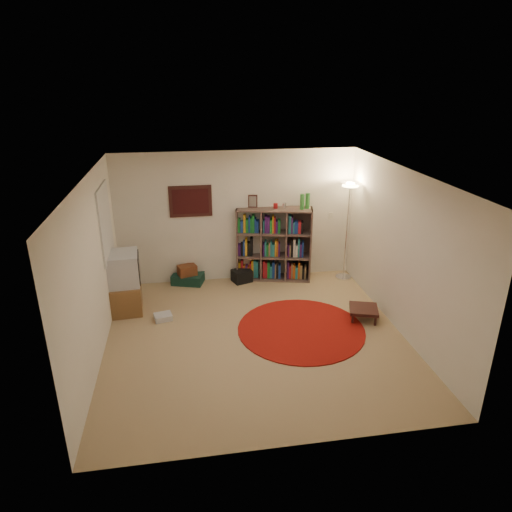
{
  "coord_description": "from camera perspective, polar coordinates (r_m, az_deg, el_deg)",
  "views": [
    {
      "loc": [
        -0.97,
        -5.98,
        3.75
      ],
      "look_at": [
        0.1,
        0.6,
        1.1
      ],
      "focal_mm": 32.0,
      "sensor_mm": 36.0,
      "label": 1
    }
  ],
  "objects": [
    {
      "name": "suitcase",
      "position": [
        8.91,
        -8.51,
        -2.8
      ],
      "size": [
        0.66,
        0.53,
        0.19
      ],
      "rotation": [
        0.0,
        0.0,
        -0.3
      ],
      "color": "#123228",
      "rests_on": "ground"
    },
    {
      "name": "dvd_box",
      "position": [
        7.72,
        -11.53,
        -7.47
      ],
      "size": [
        0.32,
        0.29,
        0.09
      ],
      "rotation": [
        0.0,
        0.0,
        0.21
      ],
      "color": "silver",
      "rests_on": "ground"
    },
    {
      "name": "red_rug",
      "position": [
        7.34,
        5.65,
        -9.07
      ],
      "size": [
        2.01,
        2.01,
        0.02
      ],
      "color": "maroon",
      "rests_on": "ground"
    },
    {
      "name": "room",
      "position": [
        6.58,
        -0.56,
        -0.53
      ],
      "size": [
        4.54,
        4.54,
        2.54
      ],
      "color": "tan",
      "rests_on": "ground"
    },
    {
      "name": "floor_lamp",
      "position": [
        8.71,
        11.58,
        6.93
      ],
      "size": [
        0.4,
        0.4,
        1.92
      ],
      "rotation": [
        0.0,
        0.0,
        0.08
      ],
      "color": "white",
      "rests_on": "ground"
    },
    {
      "name": "floor_fan",
      "position": [
        9.17,
        5.52,
        -1.16
      ],
      "size": [
        0.36,
        0.24,
        0.41
      ],
      "rotation": [
        0.0,
        0.0,
        -0.31
      ],
      "color": "black",
      "rests_on": "ground"
    },
    {
      "name": "tv_stand",
      "position": [
        7.98,
        -16.02,
        -3.25
      ],
      "size": [
        0.55,
        0.74,
        1.03
      ],
      "rotation": [
        0.0,
        0.0,
        0.07
      ],
      "color": "brown",
      "rests_on": "ground"
    },
    {
      "name": "wicker_basket",
      "position": [
        8.8,
        -8.59,
        -1.77
      ],
      "size": [
        0.39,
        0.33,
        0.19
      ],
      "rotation": [
        0.0,
        0.0,
        0.31
      ],
      "color": "#5D2B17",
      "rests_on": "suitcase"
    },
    {
      "name": "duffel_bag",
      "position": [
        8.87,
        -1.79,
        -2.48
      ],
      "size": [
        0.42,
        0.39,
        0.24
      ],
      "rotation": [
        0.0,
        0.0,
        0.34
      ],
      "color": "black",
      "rests_on": "ground"
    },
    {
      "name": "bookshelf",
      "position": [
        8.82,
        2.12,
        1.39
      ],
      "size": [
        1.48,
        0.72,
        1.71
      ],
      "rotation": [
        0.0,
        0.0,
        -0.23
      ],
      "color": "brown",
      "rests_on": "ground"
    },
    {
      "name": "side_table",
      "position": [
        7.72,
        13.31,
        -6.54
      ],
      "size": [
        0.56,
        0.56,
        0.21
      ],
      "rotation": [
        0.0,
        0.0,
        -0.31
      ],
      "color": "black",
      "rests_on": "ground"
    }
  ]
}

